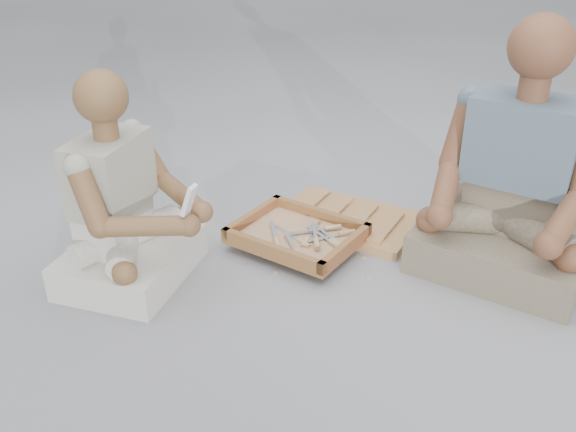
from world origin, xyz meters
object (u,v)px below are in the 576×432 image
Objects in this scene: tool_tray at (297,235)px; craftsman at (125,212)px; carved_panel at (348,220)px; companion at (513,192)px.

craftsman is (-0.39, -0.54, 0.21)m from tool_tray.
companion reaches higher than carved_panel.
companion reaches higher than tool_tray.
carved_panel is at bearing 78.92° from tool_tray.
tool_tray is 0.52× the size of companion.
craftsman reaches higher than tool_tray.
carved_panel is 0.62× the size of companion.
craftsman reaches higher than carved_panel.
companion reaches higher than craftsman.
craftsman is at bearing -126.11° from tool_tray.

